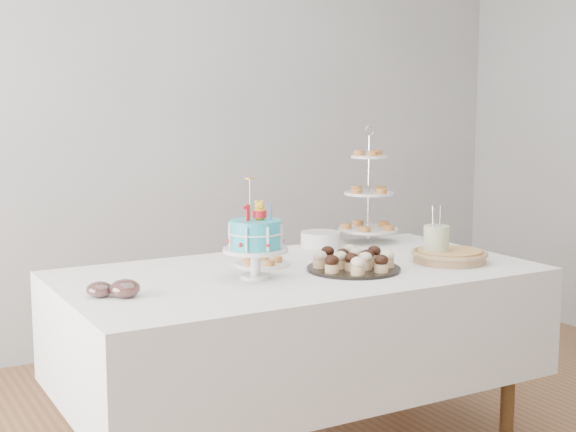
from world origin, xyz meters
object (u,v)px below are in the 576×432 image
jam_bowl_b (99,290)px  table (299,324)px  cupcake_tray (354,260)px  tiered_stand (369,194)px  jam_bowl_a (125,289)px  plate_stack (320,239)px  utensil_pitcher (436,242)px  pie (449,255)px  birthday_cake (256,251)px  pastry_plate (262,262)px

jam_bowl_b → table: bearing=3.4°
table → cupcake_tray: cupcake_tray is taller
tiered_stand → jam_bowl_a: (-1.39, -0.50, -0.21)m
cupcake_tray → plate_stack: (0.16, 0.52, -0.01)m
cupcake_tray → jam_bowl_a: bearing=178.8°
utensil_pitcher → pie: bearing=-29.2°
birthday_cake → plate_stack: (0.58, 0.45, -0.07)m
birthday_cake → jam_bowl_a: (-0.54, -0.05, -0.08)m
table → pie: 0.71m
birthday_cake → pie: bearing=-7.6°
birthday_cake → tiered_stand: (0.85, 0.45, 0.13)m
birthday_cake → jam_bowl_a: 0.55m
cupcake_tray → jam_bowl_b: cupcake_tray is taller
cupcake_tray → jam_bowl_a: (-0.95, 0.02, -0.01)m
table → plate_stack: (0.35, 0.40, 0.26)m
pie → jam_bowl_b: size_ratio=3.51×
jam_bowl_a → tiered_stand: bearing=19.7°
pie → jam_bowl_a: bearing=176.8°
cupcake_tray → utensil_pitcher: utensil_pitcher is taller
birthday_cake → cupcake_tray: (0.41, -0.07, -0.06)m
jam_bowl_b → plate_stack: bearing=20.7°
jam_bowl_a → utensil_pitcher: utensil_pitcher is taller
cupcake_tray → utensil_pitcher: bearing=-5.6°
plate_stack → tiered_stand: bearing=0.0°
pastry_plate → utensil_pitcher: (0.67, -0.31, 0.07)m
birthday_cake → cupcake_tray: bearing=-8.4°
table → tiered_stand: bearing=32.6°
cupcake_tray → pastry_plate: (-0.28, 0.27, -0.03)m
table → cupcake_tray: 0.35m
birthday_cake → utensil_pitcher: size_ratio=1.60×
birthday_cake → pastry_plate: 0.26m
tiered_stand → plate_stack: bearing=180.0°
tiered_stand → plate_stack: tiered_stand is taller
tiered_stand → utensil_pitcher: bearing=-94.1°
birthday_cake → pastry_plate: size_ratio=1.72×
cupcake_tray → pastry_plate: bearing=135.5°
table → pie: pie is taller
pastry_plate → jam_bowl_b: bearing=-164.8°
tiered_stand → jam_bowl_b: 1.55m
jam_bowl_b → utensil_pitcher: size_ratio=0.38×
jam_bowl_a → utensil_pitcher: bearing=-2.5°
birthday_cake → jam_bowl_a: bearing=-174.7°
pie → plate_stack: plate_stack is taller
table → utensil_pitcher: bearing=-14.9°
table → jam_bowl_a: size_ratio=17.73×
table → jam_bowl_a: bearing=-172.8°
pastry_plate → jam_bowl_a: (-0.68, -0.25, 0.02)m
jam_bowl_a → utensil_pitcher: size_ratio=0.45×
plate_stack → jam_bowl_a: 1.22m
table → pastry_plate: 0.30m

